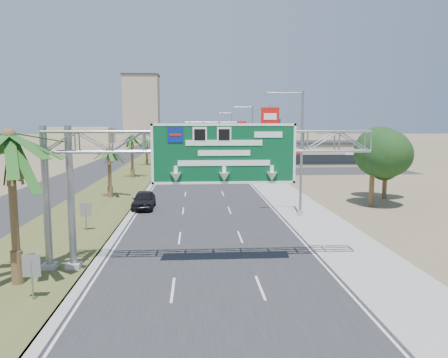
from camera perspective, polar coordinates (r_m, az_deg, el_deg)
name	(u,v)px	position (r m, az deg, el deg)	size (l,w,h in m)	color
road	(198,150)	(122.32, -3.37, 3.76)	(12.00, 300.00, 0.02)	#28282B
sidewalk_right	(229,150)	(122.68, 0.61, 3.81)	(4.00, 300.00, 0.10)	#9E9B93
median_grass	(162,150)	(122.65, -8.06, 3.74)	(7.00, 300.00, 0.12)	#495324
opposing_road	(137,151)	(123.36, -11.31, 3.67)	(8.00, 300.00, 0.02)	#28282B
sign_gantry	(193,152)	(22.06, -4.12, 3.51)	(16.75, 1.24, 7.50)	gray
palm_near	(9,136)	(21.72, -26.26, 5.03)	(5.70, 5.70, 8.35)	brown
palm_row_b	(109,150)	(44.98, -14.80, 3.73)	(3.99, 3.99, 5.95)	brown
palm_row_c	(132,137)	(60.72, -11.97, 5.39)	(3.99, 3.99, 6.75)	brown
palm_row_d	(146,141)	(78.61, -10.10, 4.93)	(3.99, 3.99, 5.45)	brown
palm_row_e	(156,134)	(97.49, -8.89, 5.78)	(3.99, 3.99, 6.15)	brown
palm_row_f	(164,133)	(122.42, -7.86, 5.91)	(3.99, 3.99, 5.75)	brown
streetlight_near	(299,159)	(35.18, 9.76, 2.60)	(3.27, 0.44, 10.00)	gray
streetlight_mid	(251,142)	(64.67, 3.53, 4.78)	(3.27, 0.44, 10.00)	gray
streetlight_far	(231,136)	(100.46, 0.90, 5.69)	(3.27, 0.44, 10.00)	gray
signal_mast	(227,137)	(84.32, 0.35, 5.49)	(10.28, 0.71, 8.00)	gray
store_building	(321,154)	(81.57, 12.55, 3.25)	(18.00, 10.00, 4.00)	tan
oak_near	(373,157)	(41.39, 18.87, 2.77)	(4.50, 4.50, 6.80)	brown
oak_far	(386,161)	(46.30, 20.37, 2.27)	(3.50, 3.50, 5.60)	brown
median_signback_a	(32,269)	(20.27, -23.83, -10.73)	(0.75, 0.08, 2.08)	gray
median_signback_b	(86,212)	(31.61, -17.62, -4.10)	(0.75, 0.08, 2.08)	gray
tower_distant	(142,106)	(264.11, -10.71, 9.33)	(20.00, 16.00, 35.00)	tan
building_distant_left	(80,135)	(177.69, -18.25, 5.47)	(24.00, 14.00, 6.00)	tan
building_distant_right	(283,138)	(155.28, 7.72, 5.38)	(20.00, 12.00, 5.00)	tan
car_left_lane	(144,200)	(39.18, -10.44, -2.71)	(1.85, 4.60, 1.57)	black
car_mid_lane	(212,169)	(63.94, -1.60, 1.26)	(1.67, 4.80, 1.58)	maroon
car_right_lane	(211,159)	(82.24, -1.75, 2.61)	(2.64, 5.72, 1.59)	gray
car_far	(183,154)	(97.73, -5.37, 3.34)	(2.30, 5.65, 1.64)	black
pole_sign_red_near	(270,121)	(58.52, 6.02, 7.50)	(2.38, 1.00, 9.79)	gray
pole_sign_blue	(274,132)	(62.26, 6.49, 6.08)	(2.01, 0.82, 8.31)	gray
pole_sign_red_far	(241,128)	(94.03, 2.27, 6.63)	(2.22, 0.50, 8.16)	gray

